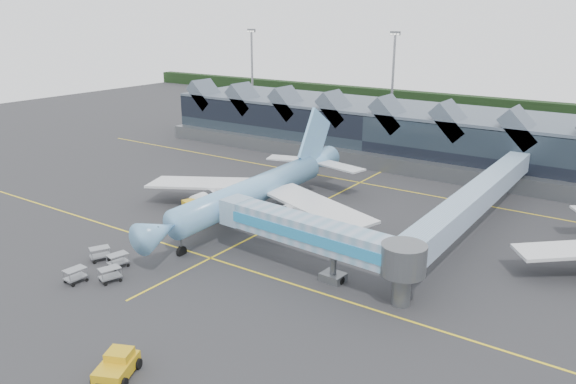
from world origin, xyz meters
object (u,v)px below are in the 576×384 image
Objects in this scene: jet_bridge at (326,239)px; pushback_tug at (117,366)px; fuel_truck at (220,203)px; main_airliner at (258,189)px.

pushback_tug is at bearing -96.68° from jet_bridge.
pushback_tug is at bearing -42.48° from fuel_truck.
main_airliner is at bearing 56.04° from fuel_truck.
main_airliner is 1.66× the size of jet_bridge.
pushback_tug is (-4.47, -23.10, -3.62)m from jet_bridge.
main_airliner is 20.28m from jet_bridge.
main_airliner is 4.01× the size of fuel_truck.
fuel_truck is 35.19m from pushback_tug.
main_airliner is 5.45m from fuel_truck.
fuel_truck is at bearing -145.14° from main_airliner.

